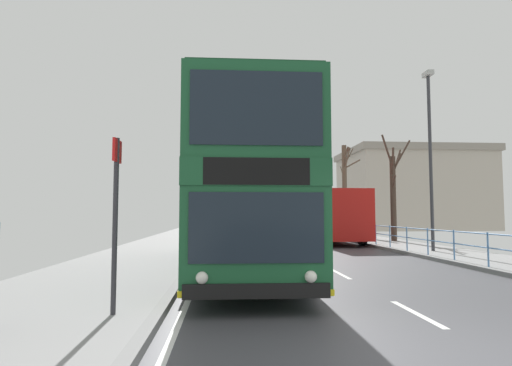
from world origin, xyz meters
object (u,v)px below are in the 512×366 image
(background_bus_far_lane, at_px, (327,215))
(bare_tree_far_00, at_px, (345,187))
(street_lamp_far_side, at_px, (430,146))
(bare_tree_far_01, at_px, (394,191))
(double_decker_bus_main, at_px, (244,194))
(background_building_00, at_px, (411,190))
(bus_stop_sign_near, at_px, (116,205))

(background_bus_far_lane, xyz_separation_m, bare_tree_far_00, (2.90, 6.22, 2.09))
(background_bus_far_lane, relative_size, street_lamp_far_side, 1.20)
(bare_tree_far_01, bearing_deg, background_bus_far_lane, 161.45)
(bare_tree_far_00, relative_size, bare_tree_far_01, 1.11)
(background_bus_far_lane, bearing_deg, street_lamp_far_side, -71.62)
(bare_tree_far_00, bearing_deg, bare_tree_far_01, -84.28)
(double_decker_bus_main, height_order, background_bus_far_lane, double_decker_bus_main)
(background_bus_far_lane, relative_size, background_building_00, 0.64)
(background_bus_far_lane, bearing_deg, double_decker_bus_main, -113.42)
(bus_stop_sign_near, relative_size, bare_tree_far_00, 0.41)
(street_lamp_far_side, bearing_deg, background_building_00, 67.29)
(background_bus_far_lane, bearing_deg, bare_tree_far_00, 65.03)
(bus_stop_sign_near, relative_size, street_lamp_far_side, 0.36)
(street_lamp_far_side, xyz_separation_m, bare_tree_far_00, (0.29, 14.06, -0.87))
(bare_tree_far_01, bearing_deg, double_decker_bus_main, -128.38)
(double_decker_bus_main, distance_m, street_lamp_far_side, 9.85)
(double_decker_bus_main, bearing_deg, background_bus_far_lane, 66.58)
(background_bus_far_lane, distance_m, background_building_00, 25.47)
(street_lamp_far_side, distance_m, bare_tree_far_01, 6.88)
(double_decker_bus_main, xyz_separation_m, street_lamp_far_side, (8.17, 4.99, 2.32))
(double_decker_bus_main, bearing_deg, background_building_00, 59.05)
(street_lamp_far_side, height_order, bare_tree_far_01, street_lamp_far_side)
(bare_tree_far_00, height_order, background_building_00, background_building_00)
(bare_tree_far_01, xyz_separation_m, background_building_00, (10.92, 21.93, 1.38))
(bus_stop_sign_near, bearing_deg, double_decker_bus_main, 68.16)
(double_decker_bus_main, xyz_separation_m, bare_tree_far_01, (9.20, 11.62, 0.76))
(background_bus_far_lane, height_order, background_building_00, background_building_00)
(street_lamp_far_side, distance_m, bare_tree_far_00, 14.09)
(bare_tree_far_01, height_order, background_building_00, background_building_00)
(bus_stop_sign_near, xyz_separation_m, street_lamp_far_side, (10.42, 10.62, 2.77))
(background_building_00, bearing_deg, double_decker_bus_main, -120.95)
(bus_stop_sign_near, bearing_deg, street_lamp_far_side, 45.54)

